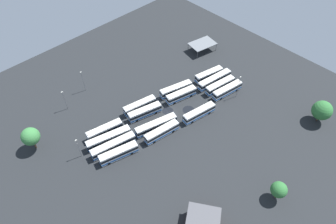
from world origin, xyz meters
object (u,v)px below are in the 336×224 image
Objects in this scene: bus_row0_slot2 at (109,138)px; bus_row0_slot1 at (113,146)px; bus_row3_slot4 at (209,75)px; lamp_post_by_building at (83,81)px; lamp_post_far_corner at (79,147)px; lamp_post_mid_lot at (65,100)px; tree_north_edge at (30,137)px; bus_row2_slot3 at (181,95)px; tree_west_edge at (322,110)px; bus_row1_slot1 at (156,125)px; maintenance_shelter at (202,44)px; tree_south_edge at (279,190)px; lamp_post_near_entrance at (238,86)px; bus_row1_slot0 at (162,132)px; bus_row3_slot2 at (220,85)px; bus_row1_slot4 at (140,106)px; bus_row0_slot0 at (119,153)px; bus_row2_slot0 at (199,113)px; bus_row3_slot1 at (227,90)px; bus_row3_slot3 at (214,80)px; bus_row0_slot3 at (105,130)px; bus_row1_slot3 at (145,112)px; bus_row2_slot4 at (176,89)px.

bus_row0_slot1 is at bearing -101.72° from bus_row0_slot2.
lamp_post_by_building is at bearing 144.22° from bus_row3_slot4.
lamp_post_far_corner is at bearing 150.40° from bus_row0_slot1.
tree_north_edge is at bearing -154.41° from lamp_post_mid_lot.
bus_row2_slot3 is 48.09m from tree_west_edge.
bus_row2_slot3 is 15.84m from bus_row3_slot4.
bus_row1_slot1 is at bearing -24.16° from bus_row0_slot2.
maintenance_shelter is 1.79× the size of tree_south_edge.
lamp_post_mid_lot is 61.73m from lamp_post_near_entrance.
bus_row1_slot0 is 31.16m from bus_row3_slot2.
tree_west_edge reaches higher than bus_row1_slot4.
lamp_post_near_entrance is (47.42, -12.37, 3.37)m from bus_row0_slot1.
bus_row0_slot0 is at bearing -148.69° from bus_row1_slot4.
lamp_post_by_building reaches higher than bus_row3_slot2.
lamp_post_near_entrance is at bearing -17.18° from lamp_post_far_corner.
lamp_post_mid_lot reaches higher than bus_row2_slot0.
bus_row1_slot4 is 1.03× the size of maintenance_shelter.
bus_row3_slot1 is 10.56m from bus_row3_slot4.
bus_row1_slot0 is 1.02× the size of bus_row1_slot4.
lamp_post_near_entrance is at bearing -90.83° from bus_row3_slot4.
bus_row1_slot4 is (16.63, 4.00, -0.00)m from bus_row0_slot2.
bus_row0_slot1 is 1.24× the size of bus_row2_slot3.
bus_row3_slot3 is (46.86, -2.02, 0.00)m from bus_row0_slot1.
bus_row0_slot0 is 31.03m from bus_row2_slot0.
bus_row2_slot0 is at bearing -139.85° from maintenance_shelter.
lamp_post_by_building is (8.14, 25.94, 3.07)m from bus_row0_slot2.
bus_row3_slot2 is 0.86× the size of bus_row3_slot3.
bus_row0_slot3 is 45.99m from bus_row3_slot3.
bus_row1_slot1 is (15.90, 0.30, 0.00)m from bus_row0_slot0.
bus_row1_slot0 and bus_row2_slot0 have the same top height.
lamp_post_near_entrance is (46.71, -15.77, 3.37)m from bus_row0_slot2.
bus_row1_slot0 is 40.76m from tree_north_edge.
lamp_post_mid_lot is (-47.15, 31.27, 2.74)m from bus_row3_slot2.
bus_row0_slot3 is 1.00× the size of bus_row1_slot3.
bus_row0_slot2 is at bearing 175.71° from bus_row2_slot3.
bus_row0_slot3 is 1.46× the size of lamp_post_mid_lot.
bus_row0_slot2 is 1.00× the size of bus_row3_slot3.
bus_row0_slot0 is at bearing -156.65° from bus_row1_slot3.
bus_row3_slot2 is 55.91m from lamp_post_far_corner.
bus_row1_slot1 is 31.52m from bus_row3_slot3.
tree_west_edge reaches higher than bus_row0_slot2.
bus_row1_slot0 is 1.30× the size of lamp_post_near_entrance.
bus_row0_slot2 is at bearing 173.29° from bus_row3_slot3.
bus_row2_slot0 is 41.46m from lamp_post_far_corner.
bus_row3_slot3 is (46.15, -5.43, 0.00)m from bus_row0_slot2.
bus_row1_slot0 is 36.53m from lamp_post_by_building.
bus_row1_slot4 is 30.99m from bus_row3_slot3.
tree_north_edge reaches higher than bus_row0_slot1.
tree_west_edge is (26.32, -40.12, 3.21)m from bus_row2_slot3.
bus_row2_slot0 is 0.99× the size of bus_row2_slot4.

